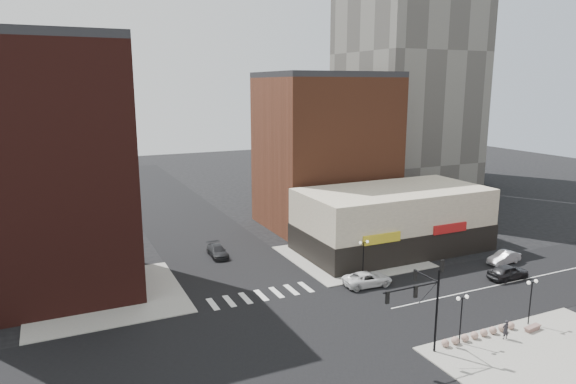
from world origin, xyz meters
TOP-DOWN VIEW (x-y plane):
  - ground at (0.00, 0.00)m, footprint 240.00×240.00m
  - road_ew at (0.00, 0.00)m, footprint 200.00×14.00m
  - road_ns at (0.00, 0.00)m, footprint 14.00×200.00m
  - sidewalk_nw at (-14.50, 14.50)m, footprint 15.00×15.00m
  - sidewalk_ne at (14.50, 14.50)m, footprint 15.00×15.00m
  - sidewalk_se at (16.00, -14.00)m, footprint 18.00×14.00m
  - building_nw at (-19.00, 18.50)m, footprint 16.00×15.00m
  - building_ne_midrise at (19.00, 29.50)m, footprint 18.00×15.00m
  - building_ne_row at (21.00, 15.00)m, footprint 24.20×12.20m
  - traffic_signal at (7.24, -7.83)m, footprint 5.59×3.09m
  - street_lamp_se_a at (11.00, -8.00)m, footprint 1.22×0.32m
  - street_lamp_se_b at (19.00, -8.00)m, footprint 1.22×0.32m
  - street_lamp_ne at (12.00, 8.00)m, footprint 1.22×0.32m
  - bollard_row at (13.18, -8.00)m, footprint 7.99×0.64m
  - white_suv at (11.17, 5.83)m, footprint 5.54×2.87m
  - dark_sedan_east at (26.27, 0.89)m, footprint 4.87×2.00m
  - silver_sedan at (29.85, 4.73)m, footprint 4.65×2.06m
  - dark_sedan_north at (-0.49, 21.72)m, footprint 2.18×4.93m
  - pedestrian at (14.96, -9.10)m, footprint 0.65×0.45m
  - stone_bench at (18.33, -9.00)m, footprint 1.81×0.76m

SIDE VIEW (x-z plane):
  - ground at x=0.00m, z-range 0.00..0.00m
  - road_ew at x=0.00m, z-range 0.00..0.02m
  - road_ns at x=0.00m, z-range 0.00..0.02m
  - sidewalk_nw at x=-14.50m, z-range 0.00..0.12m
  - sidewalk_ne at x=14.50m, z-range 0.00..0.12m
  - sidewalk_se at x=16.00m, z-range 0.00..0.12m
  - stone_bench at x=18.33m, z-range 0.13..0.54m
  - bollard_row at x=13.18m, z-range 0.12..0.76m
  - dark_sedan_north at x=-0.49m, z-range 0.00..1.41m
  - silver_sedan at x=29.85m, z-range 0.00..1.48m
  - white_suv at x=11.17m, z-range 0.00..1.49m
  - dark_sedan_east at x=26.27m, z-range 0.00..1.65m
  - pedestrian at x=14.96m, z-range 0.12..1.82m
  - street_lamp_se_a at x=11.00m, z-range 1.21..5.37m
  - street_lamp_se_b at x=19.00m, z-range 1.21..5.37m
  - street_lamp_ne at x=12.00m, z-range 1.21..5.37m
  - building_ne_row at x=21.00m, z-range -0.70..7.30m
  - traffic_signal at x=7.24m, z-range 1.07..8.85m
  - building_ne_midrise at x=19.00m, z-range 0.00..22.00m
  - building_nw at x=-19.00m, z-range 0.00..25.00m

